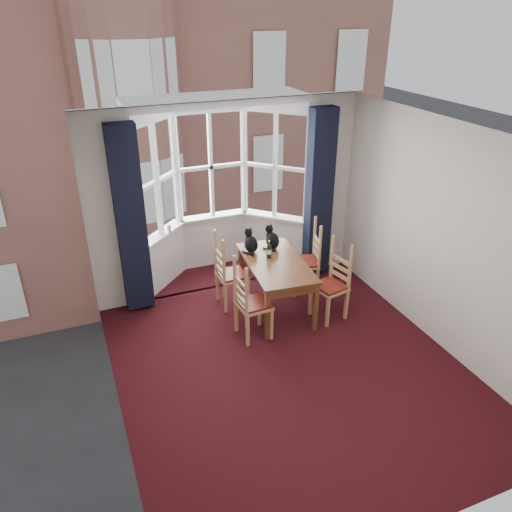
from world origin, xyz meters
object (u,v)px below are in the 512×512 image
chair_left_far (226,277)px  chair_right_near (334,285)px  dining_table (276,267)px  chair_left_near (247,306)px  cat_right (272,239)px  chair_right_far (310,262)px  wine_bottle (269,250)px  candle_tall (169,228)px  cat_left (251,243)px

chair_left_far → chair_right_near: same height
dining_table → chair_right_near: 0.84m
chair_left_near → chair_right_near: 1.31m
cat_right → chair_left_near: bearing=-128.9°
cat_right → chair_right_near: bearing=-57.6°
chair_left_far → chair_right_far: bearing=-2.4°
chair_right_near → wine_bottle: 1.03m
cat_right → candle_tall: 1.57m
chair_left_near → chair_left_far: 0.84m
chair_right_far → cat_right: size_ratio=2.57×
cat_left → chair_right_far: bearing=-9.3°
chair_left_far → dining_table: bearing=-28.8°
chair_right_near → cat_right: 1.13m
chair_left_near → wine_bottle: (0.58, 0.65, 0.40)m
chair_left_far → cat_right: cat_right is taller
chair_left_near → cat_right: 1.26m
chair_left_near → cat_right: size_ratio=2.57×
cat_left → wine_bottle: bearing=-60.1°
chair_right_near → wine_bottle: size_ratio=3.52×
chair_left_far → wine_bottle: (0.58, -0.19, 0.40)m
cat_left → dining_table: bearing=-64.8°
dining_table → chair_left_near: size_ratio=1.63×
chair_right_far → cat_left: size_ratio=2.57×
wine_bottle → cat_right: bearing=58.9°
chair_right_near → candle_tall: candle_tall is taller
chair_left_near → wine_bottle: wine_bottle is taller
chair_right_far → wine_bottle: wine_bottle is taller
dining_table → wine_bottle: (-0.04, 0.15, 0.21)m
dining_table → chair_left_far: bearing=151.2°
dining_table → cat_left: size_ratio=4.20×
dining_table → chair_right_far: chair_right_far is taller
dining_table → chair_right_far: 0.77m
cat_left → cat_right: size_ratio=1.00×
cat_right → wine_bottle: 0.33m
dining_table → cat_left: 0.53m
chair_right_near → cat_left: 1.32m
cat_left → chair_left_near: bearing=-114.1°
candle_tall → chair_left_near: bearing=-72.3°
wine_bottle → candle_tall: size_ratio=2.16×
dining_table → cat_right: bearing=73.4°
cat_right → chair_right_far: bearing=-14.3°
chair_left_near → chair_right_far: 1.53m
chair_right_near → wine_bottle: (-0.73, 0.60, 0.40)m
cat_right → candle_tall: (-1.32, 0.85, 0.04)m
candle_tall → cat_right: bearing=-32.9°
dining_table → candle_tall: (-1.19, 1.28, 0.26)m
candle_tall → chair_right_near: bearing=-42.7°
dining_table → wine_bottle: size_ratio=5.74×
wine_bottle → candle_tall: bearing=135.4°
chair_left_far → cat_right: bearing=6.8°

